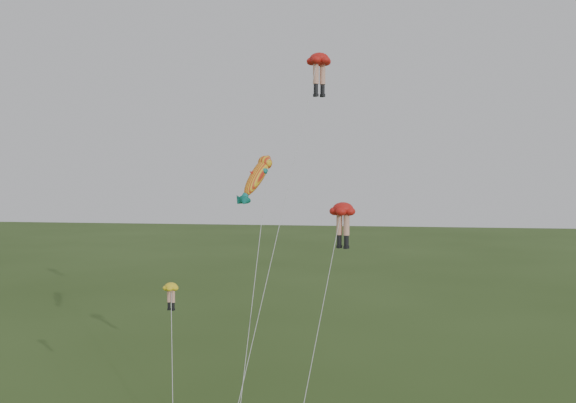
# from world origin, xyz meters

# --- Properties ---
(legs_kite_red_high) EXTENTS (4.45, 15.39, 22.43)m
(legs_kite_red_high) POSITION_xyz_m (1.38, 12.28, 21.54)
(legs_kite_red_high) COLOR red
(legs_kite_red_high) RESTS_ON ground
(legs_kite_red_mid) EXTENTS (3.20, 8.12, 13.47)m
(legs_kite_red_mid) POSITION_xyz_m (3.38, 4.16, 12.73)
(legs_kite_red_mid) COLOR red
(legs_kite_red_mid) RESTS_ON ground
(legs_kite_yellow) EXTENTS (3.11, 7.76, 9.36)m
(legs_kite_yellow) POSITION_xyz_m (-5.09, 2.93, 8.43)
(legs_kite_yellow) COLOR yellow
(legs_kite_yellow) RESTS_ON ground
(fish_kite) EXTENTS (2.28, 11.93, 16.23)m
(fish_kite) POSITION_xyz_m (-1.84, 8.92, 14.69)
(fish_kite) COLOR yellow
(fish_kite) RESTS_ON ground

